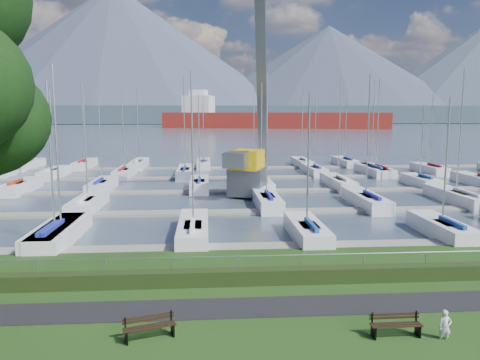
{
  "coord_description": "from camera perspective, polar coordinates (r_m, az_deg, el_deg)",
  "views": [
    {
      "loc": [
        -2.36,
        -20.77,
        7.79
      ],
      "look_at": [
        0.0,
        12.0,
        3.0
      ],
      "focal_mm": 35.0,
      "sensor_mm": 36.0,
      "label": 1
    }
  ],
  "objects": [
    {
      "name": "person",
      "position": [
        18.25,
        23.74,
        -15.65
      ],
      "size": [
        0.45,
        0.31,
        1.2
      ],
      "primitive_type": "imported",
      "rotation": [
        0.0,
        0.0,
        -0.06
      ],
      "color": "silver",
      "rests_on": "grass"
    },
    {
      "name": "mountains",
      "position": [
        427.28,
        -2.89,
        13.51
      ],
      "size": [
        1190.0,
        360.0,
        115.0
      ],
      "color": "#3F4A5C",
      "rests_on": "water"
    },
    {
      "name": "water",
      "position": [
        280.9,
        -3.67,
        6.61
      ],
      "size": [
        800.0,
        540.0,
        0.2
      ],
      "primitive_type": "cube",
      "color": "#424F60"
    },
    {
      "name": "docks",
      "position": [
        47.51,
        -1.22,
        -1.41
      ],
      "size": [
        90.0,
        41.6,
        0.25
      ],
      "color": "slate",
      "rests_on": "water"
    },
    {
      "name": "path",
      "position": [
        19.54,
        3.28,
        -15.19
      ],
      "size": [
        160.0,
        2.0,
        0.04
      ],
      "primitive_type": "cube",
      "color": "black",
      "rests_on": "grass"
    },
    {
      "name": "cargo_ship_mid",
      "position": [
        237.47,
        3.12,
        7.24
      ],
      "size": [
        112.72,
        44.37,
        21.5
      ],
      "rotation": [
        0.0,
        0.0,
        -0.24
      ],
      "color": "maroon",
      "rests_on": "water"
    },
    {
      "name": "sailboat_fleet",
      "position": [
        49.93,
        -2.05,
        5.42
      ],
      "size": [
        76.56,
        49.55,
        12.91
      ],
      "color": "white",
      "rests_on": "water"
    },
    {
      "name": "fence",
      "position": [
        21.92,
        2.29,
        -9.21
      ],
      "size": [
        80.0,
        0.04,
        0.04
      ],
      "primitive_type": "cylinder",
      "rotation": [
        0.0,
        1.57,
        0.0
      ],
      "color": "gray",
      "rests_on": "grass"
    },
    {
      "name": "hedge",
      "position": [
        21.81,
        2.39,
        -11.66
      ],
      "size": [
        80.0,
        0.7,
        0.7
      ],
      "primitive_type": "cube",
      "color": "#202F11",
      "rests_on": "grass"
    },
    {
      "name": "bench_right",
      "position": [
        17.95,
        18.43,
        -16.41
      ],
      "size": [
        1.81,
        0.44,
        0.85
      ],
      "rotation": [
        0.0,
        0.0,
        0.01
      ],
      "color": "black",
      "rests_on": "grass"
    },
    {
      "name": "crane",
      "position": [
        45.55,
        1.36,
        5.2
      ],
      "size": [
        5.77,
        13.49,
        22.35
      ],
      "rotation": [
        0.0,
        0.0,
        -0.35
      ],
      "color": "#515358",
      "rests_on": "water"
    },
    {
      "name": "foothill",
      "position": [
        350.78,
        -3.78,
        7.99
      ],
      "size": [
        900.0,
        80.0,
        12.0
      ],
      "primitive_type": "cube",
      "color": "#3A4955",
      "rests_on": "water"
    },
    {
      "name": "bench_left",
      "position": [
        17.24,
        -10.98,
        -17.18
      ],
      "size": [
        1.84,
        0.93,
        0.85
      ],
      "rotation": [
        0.0,
        0.0,
        0.3
      ],
      "color": "black",
      "rests_on": "grass"
    }
  ]
}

